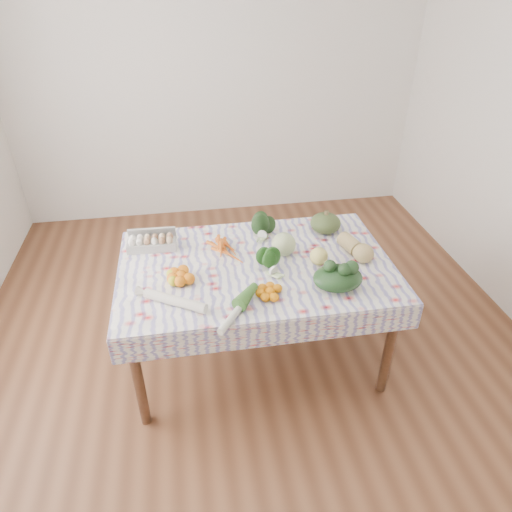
{
  "coord_description": "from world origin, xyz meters",
  "views": [
    {
      "loc": [
        -0.38,
        -2.27,
        2.33
      ],
      "look_at": [
        0.0,
        0.0,
        0.82
      ],
      "focal_mm": 32.0,
      "sensor_mm": 36.0,
      "label": 1
    }
  ],
  "objects_px": {
    "cabbage": "(284,244)",
    "butternut_squash": "(356,247)",
    "kabocha_squash": "(325,223)",
    "grapefruit": "(319,256)",
    "dining_table": "(256,275)",
    "egg_carton": "(152,244)"
  },
  "relations": [
    {
      "from": "egg_carton",
      "to": "butternut_squash",
      "type": "xyz_separation_m",
      "value": [
        1.26,
        -0.29,
        0.02
      ]
    },
    {
      "from": "cabbage",
      "to": "butternut_squash",
      "type": "bearing_deg",
      "value": -10.51
    },
    {
      "from": "dining_table",
      "to": "kabocha_squash",
      "type": "xyz_separation_m",
      "value": [
        0.53,
        0.31,
        0.15
      ]
    },
    {
      "from": "dining_table",
      "to": "grapefruit",
      "type": "xyz_separation_m",
      "value": [
        0.38,
        -0.06,
        0.14
      ]
    },
    {
      "from": "cabbage",
      "to": "kabocha_squash",
      "type": "bearing_deg",
      "value": 34.33
    },
    {
      "from": "dining_table",
      "to": "grapefruit",
      "type": "height_order",
      "value": "grapefruit"
    },
    {
      "from": "dining_table",
      "to": "kabocha_squash",
      "type": "relative_size",
      "value": 7.8
    },
    {
      "from": "egg_carton",
      "to": "butternut_squash",
      "type": "relative_size",
      "value": 1.11
    },
    {
      "from": "kabocha_squash",
      "to": "butternut_squash",
      "type": "distance_m",
      "value": 0.33
    },
    {
      "from": "kabocha_squash",
      "to": "cabbage",
      "type": "bearing_deg",
      "value": -145.67
    },
    {
      "from": "cabbage",
      "to": "grapefruit",
      "type": "distance_m",
      "value": 0.23
    },
    {
      "from": "kabocha_squash",
      "to": "butternut_squash",
      "type": "height_order",
      "value": "kabocha_squash"
    },
    {
      "from": "kabocha_squash",
      "to": "butternut_squash",
      "type": "relative_size",
      "value": 0.74
    },
    {
      "from": "cabbage",
      "to": "egg_carton",
      "type": "bearing_deg",
      "value": 166.03
    },
    {
      "from": "kabocha_squash",
      "to": "cabbage",
      "type": "distance_m",
      "value": 0.41
    },
    {
      "from": "cabbage",
      "to": "grapefruit",
      "type": "height_order",
      "value": "cabbage"
    },
    {
      "from": "kabocha_squash",
      "to": "butternut_squash",
      "type": "bearing_deg",
      "value": -71.89
    },
    {
      "from": "dining_table",
      "to": "cabbage",
      "type": "relative_size",
      "value": 10.64
    },
    {
      "from": "dining_table",
      "to": "butternut_squash",
      "type": "distance_m",
      "value": 0.65
    },
    {
      "from": "dining_table",
      "to": "butternut_squash",
      "type": "xyz_separation_m",
      "value": [
        0.63,
        -0.01,
        0.15
      ]
    },
    {
      "from": "grapefruit",
      "to": "egg_carton",
      "type": "bearing_deg",
      "value": 161.26
    },
    {
      "from": "butternut_squash",
      "to": "kabocha_squash",
      "type": "bearing_deg",
      "value": 92.59
    }
  ]
}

